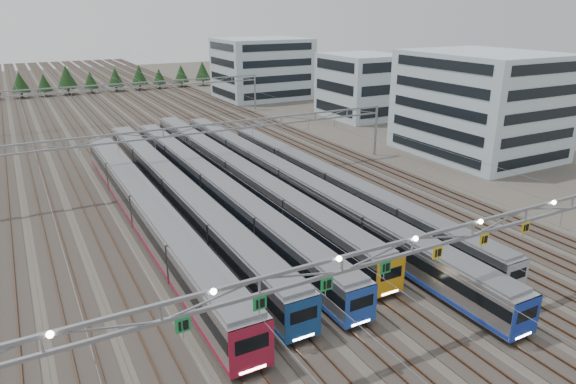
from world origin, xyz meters
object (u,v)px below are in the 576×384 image
depot_bldg_mid (362,86)px  gantry_far (130,90)px  train_b (175,191)px  train_e (288,181)px  train_c (212,186)px  train_f (333,184)px  depot_bldg_north (262,68)px  gantry_mid (206,135)px  train_a (146,210)px  train_d (236,173)px  gantry_near (413,249)px  depot_bldg_south (480,104)px

depot_bldg_mid → gantry_far: bearing=157.4°
train_b → train_e: bearing=-11.5°
train_b → train_c: train_b is taller
train_f → depot_bldg_north: depot_bldg_north is taller
train_c → gantry_mid: size_ratio=1.08×
train_a → train_f: train_a is taller
train_d → gantry_near: bearing=-93.7°
train_c → train_d: bearing=35.8°
gantry_far → depot_bldg_south: 67.26m
gantry_near → depot_bldg_south: depot_bldg_south is taller
train_c → gantry_mid: gantry_mid is taller
train_d → gantry_near: gantry_near is taller
train_a → depot_bldg_south: depot_bldg_south is taller
train_c → depot_bldg_south: depot_bldg_south is taller
gantry_mid → depot_bldg_north: depot_bldg_north is taller
train_b → depot_bldg_north: depot_bldg_north is taller
train_d → gantry_far: 49.54m
train_c → depot_bldg_south: 45.33m
train_f → train_d: bearing=134.2°
train_f → gantry_far: 59.81m
train_a → train_b: (4.50, 4.69, -0.16)m
train_c → depot_bldg_mid: (46.75, 34.00, 4.56)m
train_c → gantry_near: size_ratio=1.08×
train_d → gantry_mid: size_ratio=1.11×
gantry_far → train_e: bearing=-83.0°
gantry_mid → depot_bldg_mid: size_ratio=3.52×
depot_bldg_north → train_d: bearing=-118.5°
depot_bldg_north → depot_bldg_south: bearing=-84.9°
depot_bldg_south → depot_bldg_mid: bearing=86.9°
depot_bldg_south → train_d: bearing=176.3°
train_a → depot_bldg_south: 54.49m
train_a → train_d: bearing=30.6°
train_a → depot_bldg_mid: size_ratio=3.33×
train_c → gantry_mid: (2.25, 7.55, 4.36)m
gantry_near → depot_bldg_north: size_ratio=2.56×
train_c → depot_bldg_mid: 57.98m
gantry_near → train_d: bearing=86.3°
train_d → train_b: bearing=-159.9°
train_b → depot_bldg_south: (49.43, 0.64, 5.87)m
depot_bldg_south → depot_bldg_north: 66.54m
train_a → depot_bldg_north: (48.06, 71.61, 5.24)m
train_b → gantry_near: gantry_near is taller
gantry_near → gantry_mid: size_ratio=1.00×
train_e → gantry_near: size_ratio=1.21×
train_e → gantry_mid: 13.10m
train_a → train_b: bearing=46.2°
train_f → depot_bldg_mid: (33.25, 40.02, 4.69)m
train_d → train_f: train_d is taller
train_d → depot_bldg_south: bearing=-3.7°
train_b → gantry_far: size_ratio=1.06×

